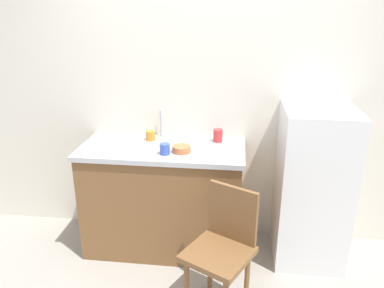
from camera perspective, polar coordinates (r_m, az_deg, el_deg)
back_wall at (r=3.26m, az=2.15°, el=6.36°), size 4.80×0.10×2.46m
cabinet_base at (r=3.26m, az=-4.30°, el=-8.43°), size 1.30×0.60×0.90m
countertop at (r=3.07m, az=-4.53°, el=-0.71°), size 1.34×0.64×0.04m
faucet at (r=3.26m, az=-4.68°, el=3.16°), size 0.02×0.02×0.24m
refrigerator at (r=3.19m, az=17.76°, el=-6.15°), size 0.54×0.58×1.29m
chair at (r=2.62m, az=4.70°, el=-15.17°), size 0.54×0.54×0.89m
dish_tray at (r=3.08m, az=-10.88°, el=-0.01°), size 0.28×0.20×0.05m
terracotta_bowl at (r=2.92m, az=-1.61°, el=-0.76°), size 0.14×0.14×0.05m
cup_blue at (r=2.88m, az=-4.16°, el=-0.75°), size 0.08×0.08×0.09m
cup_orange at (r=3.20m, az=-6.32°, el=1.29°), size 0.08×0.08×0.08m
cup_red at (r=3.15m, az=3.96°, el=1.29°), size 0.08×0.08×0.11m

